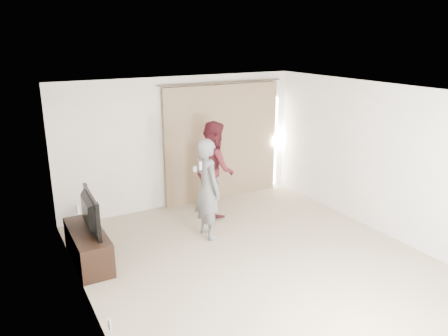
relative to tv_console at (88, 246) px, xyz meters
The scene contains 10 objects.
floor 2.57m from the tv_console, 27.77° to the right, with size 5.50×5.50×0.00m, color tan.
wall_back 2.94m from the tv_console, 34.51° to the left, with size 5.00×0.04×2.60m, color white.
wall_left 1.60m from the tv_console, 101.15° to the right, with size 0.04×5.50×2.60m.
ceiling 3.47m from the tv_console, 27.77° to the right, with size 5.00×5.50×0.01m, color white.
curtain 3.63m from the tv_console, 25.08° to the left, with size 2.80×0.11×2.46m.
tv_console is the anchor object (origin of this frame).
tv 0.56m from the tv_console, ahead, with size 1.03×0.13×0.59m, color black.
scratching_post 1.05m from the tv_console, 72.97° to the left, with size 0.37×0.37×0.49m.
person_man 2.11m from the tv_console, ahead, with size 0.43×0.64×1.73m.
person_woman 2.82m from the tv_console, 17.14° to the left, with size 0.90×1.03×1.82m.
Camera 1 is at (-3.37, -5.08, 3.35)m, focal length 35.00 mm.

